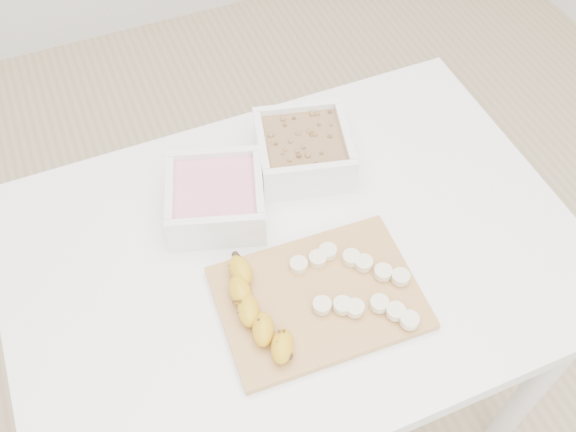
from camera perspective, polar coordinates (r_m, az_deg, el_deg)
name	(u,v)px	position (r m, az deg, el deg)	size (l,w,h in m)	color
ground	(292,403)	(1.80, 0.38, -16.32)	(3.50, 3.50, 0.00)	#C6AD89
table	(294,277)	(1.21, 0.55, -5.47)	(1.00, 0.70, 0.75)	white
bowl_yogurt	(216,197)	(1.15, -6.42, 1.66)	(0.21, 0.21, 0.08)	white
bowl_granola	(303,149)	(1.22, 1.38, 5.96)	(0.21, 0.21, 0.08)	white
cutting_board	(319,298)	(1.07, 2.74, -7.26)	(0.33, 0.23, 0.01)	#B8814D
banana	(258,311)	(1.03, -2.69, -8.42)	(0.05, 0.20, 0.03)	gold
banana_slices	(357,284)	(1.07, 6.15, -6.02)	(0.18, 0.20, 0.02)	beige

